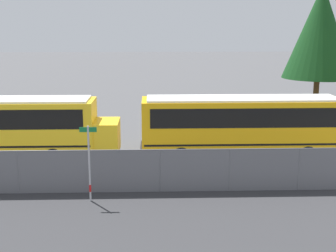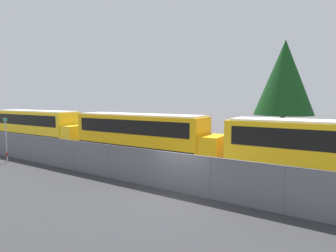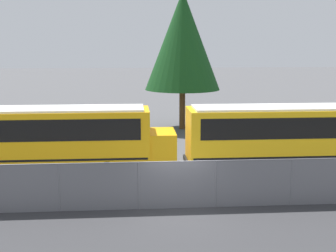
{
  "view_description": "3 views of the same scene",
  "coord_description": "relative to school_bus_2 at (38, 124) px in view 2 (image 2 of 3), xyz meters",
  "views": [
    {
      "loc": [
        -10.93,
        -19.32,
        7.22
      ],
      "look_at": [
        -10.12,
        4.77,
        1.88
      ],
      "focal_mm": 50.0,
      "sensor_mm": 36.0,
      "label": 1
    },
    {
      "loc": [
        5.87,
        -10.59,
        4.37
      ],
      "look_at": [
        -3.84,
        5.18,
        2.57
      ],
      "focal_mm": 28.0,
      "sensor_mm": 36.0,
      "label": 2
    },
    {
      "loc": [
        -1.74,
        -17.51,
        6.49
      ],
      "look_at": [
        0.02,
        4.98,
        2.4
      ],
      "focal_mm": 50.0,
      "sensor_mm": 36.0,
      "label": 3
    }
  ],
  "objects": [
    {
      "name": "ground_plane",
      "position": [
        19.01,
        -4.82,
        -2.0
      ],
      "size": [
        200.0,
        200.0,
        0.0
      ],
      "primitive_type": "plane",
      "color": "#4C4C4F"
    },
    {
      "name": "fence",
      "position": [
        19.01,
        -4.83,
        -1.02
      ],
      "size": [
        112.59,
        0.07,
        1.92
      ],
      "color": "#9EA0A5",
      "rests_on": "ground_plane"
    },
    {
      "name": "school_bus_2",
      "position": [
        0.0,
        0.0,
        0.0
      ],
      "size": [
        11.95,
        2.45,
        3.39
      ],
      "color": "yellow",
      "rests_on": "ground_plane"
    },
    {
      "name": "school_bus_3",
      "position": [
        13.07,
        0.02,
        0.0
      ],
      "size": [
        11.95,
        2.45,
        3.39
      ],
      "color": "#EDA80F",
      "rests_on": "ground_plane"
    },
    {
      "name": "street_sign",
      "position": [
        5.48,
        -5.8,
        -0.32
      ],
      "size": [
        0.7,
        0.09,
        3.18
      ],
      "color": "#B7B7BC",
      "rests_on": "ground_plane"
    },
    {
      "name": "tree_0",
      "position": [
        21.04,
        12.17,
        4.55
      ],
      "size": [
        5.53,
        5.53,
        10.16
      ],
      "color": "#51381E",
      "rests_on": "ground_plane"
    }
  ]
}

